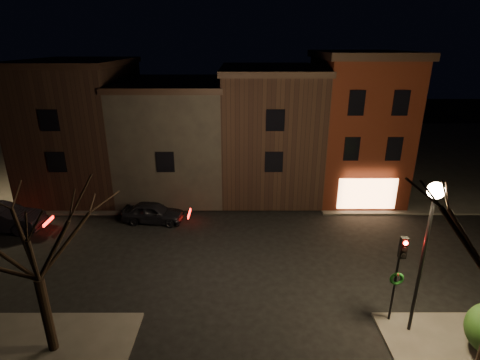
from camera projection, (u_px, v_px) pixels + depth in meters
name	position (u px, v px, depth m)	size (l,w,h in m)	color
ground	(254.00, 254.00, 21.11)	(120.00, 120.00, 0.00)	black
sidewalk_far_right	(434.00, 153.00, 39.85)	(30.00, 30.00, 0.12)	#2D2B28
sidewalk_far_left	(59.00, 153.00, 39.80)	(30.00, 30.00, 0.12)	#2D2B28
corner_building	(356.00, 124.00, 28.11)	(6.50, 8.50, 10.50)	#47170C
row_building_a	(269.00, 129.00, 29.26)	(7.30, 10.30, 9.40)	black
row_building_b	(177.00, 135.00, 29.42)	(7.80, 10.30, 8.40)	black
row_building_c	(83.00, 126.00, 29.15)	(7.30, 10.30, 9.90)	black
street_lamp_near	(430.00, 219.00, 13.68)	(0.60, 0.60, 6.48)	black
traffic_signal	(399.00, 267.00, 14.97)	(0.58, 0.38, 4.05)	black
bare_tree_left	(27.00, 226.00, 12.64)	(5.60, 5.60, 7.50)	black
parked_car_a	(153.00, 212.00, 24.64)	(1.61, 4.00, 1.36)	black
parked_car_b	(1.00, 218.00, 23.51)	(1.79, 5.13, 1.69)	black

